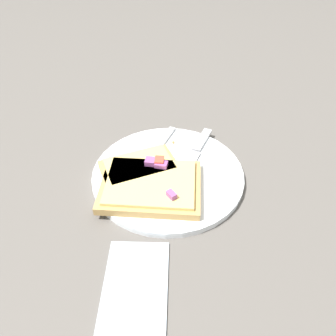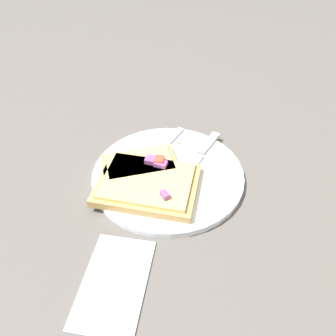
# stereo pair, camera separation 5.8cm
# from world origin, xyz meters

# --- Properties ---
(ground_plane) EXTENTS (4.00, 4.00, 0.00)m
(ground_plane) POSITION_xyz_m (0.00, 0.00, 0.00)
(ground_plane) COLOR #56514C
(plate) EXTENTS (0.27, 0.27, 0.01)m
(plate) POSITION_xyz_m (0.00, 0.00, 0.01)
(plate) COLOR white
(plate) RESTS_ON ground
(fork) EXTENTS (0.20, 0.10, 0.01)m
(fork) POSITION_xyz_m (-0.03, -0.04, 0.01)
(fork) COLOR #B7B7BC
(fork) RESTS_ON plate
(knife) EXTENTS (0.19, 0.09, 0.01)m
(knife) POSITION_xyz_m (-0.05, 0.05, 0.01)
(knife) COLOR #B7B7BC
(knife) RESTS_ON plate
(pizza_slice_main) EXTENTS (0.13, 0.17, 0.03)m
(pizza_slice_main) POSITION_xyz_m (0.04, -0.03, 0.02)
(pizza_slice_main) COLOR tan
(pizza_slice_main) RESTS_ON plate
(pizza_slice_corner) EXTENTS (0.13, 0.15, 0.03)m
(pizza_slice_corner) POSITION_xyz_m (-0.00, -0.05, 0.02)
(pizza_slice_corner) COLOR tan
(pizza_slice_corner) RESTS_ON plate
(crumb_scatter) EXTENTS (0.13, 0.11, 0.01)m
(crumb_scatter) POSITION_xyz_m (-0.01, -0.05, 0.01)
(crumb_scatter) COLOR tan
(crumb_scatter) RESTS_ON plate
(napkin) EXTENTS (0.14, 0.09, 0.01)m
(napkin) POSITION_xyz_m (0.22, -0.04, 0.00)
(napkin) COLOR silver
(napkin) RESTS_ON ground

